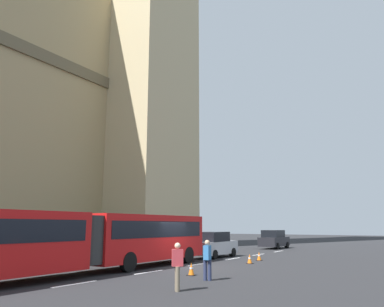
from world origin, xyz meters
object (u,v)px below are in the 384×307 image
at_px(sedan_trailing, 274,239).
at_px(traffic_cone_middle, 250,259).
at_px(articulated_bus, 81,237).
at_px(traffic_cone_west, 191,269).
at_px(sedan_lead, 214,245).
at_px(traffic_cone_east, 259,256).
at_px(pedestrian_by_kerb, 207,258).
at_px(pedestrian_near_cones, 177,265).

relative_size(sedan_trailing, traffic_cone_middle, 7.59).
relative_size(articulated_bus, traffic_cone_west, 31.38).
bearing_deg(sedan_trailing, sedan_lead, -179.02).
xyz_separation_m(sedan_lead, traffic_cone_east, (-0.52, -3.81, -0.63)).
bearing_deg(sedan_trailing, traffic_cone_west, -168.81).
distance_m(traffic_cone_west, traffic_cone_east, 8.81).
bearing_deg(traffic_cone_west, articulated_bus, 122.94).
distance_m(sedan_lead, sedan_trailing, 12.79).
relative_size(articulated_bus, sedan_lead, 4.14).
xyz_separation_m(sedan_lead, traffic_cone_west, (-9.32, -4.15, -0.63)).
bearing_deg(pedestrian_by_kerb, articulated_bus, 107.61).
distance_m(sedan_lead, pedestrian_by_kerb, 11.77).
bearing_deg(pedestrian_by_kerb, pedestrian_near_cones, -171.35).
relative_size(articulated_bus, traffic_cone_east, 31.38).
xyz_separation_m(sedan_trailing, pedestrian_near_cones, (-25.94, -6.29, -0.00)).
bearing_deg(pedestrian_near_cones, pedestrian_by_kerb, 8.65).
relative_size(traffic_cone_middle, traffic_cone_east, 1.00).
relative_size(sedan_lead, pedestrian_near_cones, 2.60).
distance_m(traffic_cone_middle, pedestrian_near_cones, 10.60).
height_order(articulated_bus, pedestrian_by_kerb, articulated_bus).
bearing_deg(sedan_lead, articulated_bus, 178.55).
relative_size(traffic_cone_middle, pedestrian_by_kerb, 0.34).
distance_m(traffic_cone_east, pedestrian_near_cones, 12.84).
height_order(traffic_cone_west, pedestrian_by_kerb, pedestrian_by_kerb).
distance_m(sedan_trailing, pedestrian_near_cones, 26.69).
height_order(pedestrian_near_cones, pedestrian_by_kerb, same).
distance_m(traffic_cone_west, pedestrian_near_cones, 4.32).
bearing_deg(traffic_cone_middle, pedestrian_near_cones, -169.46).
bearing_deg(sedan_lead, traffic_cone_west, -155.98).
distance_m(sedan_trailing, pedestrian_by_kerb, 23.85).
distance_m(articulated_bus, traffic_cone_middle, 10.57).
bearing_deg(articulated_bus, traffic_cone_west, -57.06).
height_order(sedan_lead, traffic_cone_west, sedan_lead).
bearing_deg(traffic_cone_middle, sedan_lead, 56.46).
xyz_separation_m(articulated_bus, pedestrian_near_cones, (-0.93, -6.38, -0.83)).
distance_m(traffic_cone_west, pedestrian_by_kerb, 1.90).
xyz_separation_m(articulated_bus, sedan_lead, (12.22, -0.31, -0.83)).
height_order(traffic_cone_east, pedestrian_by_kerb, pedestrian_by_kerb).
height_order(sedan_lead, traffic_cone_east, sedan_lead).
bearing_deg(sedan_trailing, traffic_cone_east, -163.16).
relative_size(traffic_cone_west, pedestrian_near_cones, 0.34).
distance_m(articulated_bus, traffic_cone_east, 12.49).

